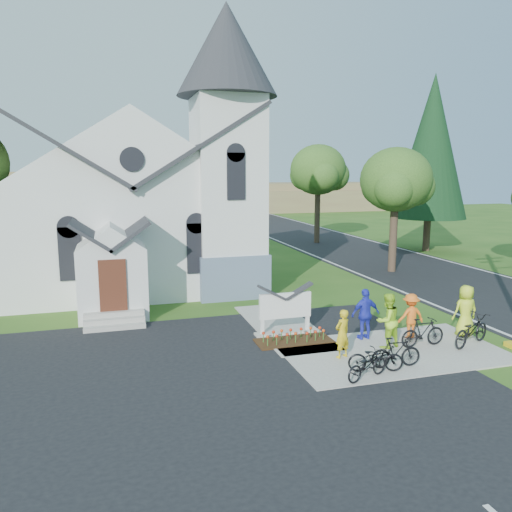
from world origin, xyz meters
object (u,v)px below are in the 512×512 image
object	(u,v)px
cyclist_1	(387,320)
bike_0	(367,365)
bike_2	(376,358)
bike_4	(471,330)
cyclist_2	(365,314)
bike_3	(423,332)
bike_1	(396,352)
church_sign	(285,306)
cyclist_4	(466,311)
cyclist_0	(342,334)
cyclist_3	(411,316)

from	to	relation	value
cyclist_1	bike_0	bearing A→B (deg)	34.01
bike_2	bike_4	xyz separation A→B (m)	(4.14, 1.06, 0.09)
cyclist_2	bike_2	size ratio (longest dim) A/B	1.11
cyclist_2	bike_4	bearing A→B (deg)	150.84
bike_2	bike_3	world-z (taller)	bike_3
bike_1	cyclist_2	bearing A→B (deg)	-3.27
church_sign	bike_2	bearing A→B (deg)	-71.88
bike_3	cyclist_4	distance (m)	2.17
bike_0	bike_4	bearing A→B (deg)	-93.12
bike_2	cyclist_0	bearing A→B (deg)	34.84
church_sign	cyclist_3	bearing A→B (deg)	-23.80
cyclist_0	bike_4	world-z (taller)	cyclist_0
cyclist_0	bike_3	size ratio (longest dim) A/B	0.95
bike_1	cyclist_4	distance (m)	4.31
bike_3	cyclist_0	bearing A→B (deg)	91.25
church_sign	cyclist_3	distance (m)	4.31
cyclist_3	bike_3	size ratio (longest dim) A/B	0.97
cyclist_0	bike_3	bearing A→B (deg)	162.37
cyclist_1	bike_1	bearing A→B (deg)	53.40
bike_2	bike_4	size ratio (longest dim) A/B	0.82
cyclist_0	bike_0	xyz separation A→B (m)	(-0.06, -1.67, -0.36)
church_sign	bike_2	xyz separation A→B (m)	(1.31, -4.00, -0.56)
bike_1	cyclist_4	bearing A→B (deg)	-59.43
cyclist_3	church_sign	bearing A→B (deg)	-23.39
bike_0	bike_3	bearing A→B (deg)	-79.84
cyclist_1	bike_2	bearing A→B (deg)	36.67
cyclist_1	cyclist_4	bearing A→B (deg)	170.12
bike_1	cyclist_3	xyz separation A→B (m)	(1.91, 2.17, 0.32)
cyclist_1	cyclist_4	world-z (taller)	cyclist_4
cyclist_0	cyclist_3	distance (m)	3.21
bike_1	cyclist_4	xyz separation A→B (m)	(3.87, 1.84, 0.44)
cyclist_3	cyclist_4	size ratio (longest dim) A/B	0.87
cyclist_1	bike_1	xyz separation A→B (m)	(-0.65, -1.59, -0.44)
bike_3	bike_2	bearing A→B (deg)	117.86
cyclist_1	bike_1	size ratio (longest dim) A/B	1.17
cyclist_2	church_sign	bearing A→B (deg)	-31.74
bike_1	bike_4	world-z (taller)	bike_4
cyclist_0	cyclist_3	size ratio (longest dim) A/B	0.98
cyclist_0	cyclist_1	size ratio (longest dim) A/B	0.85
bike_1	bike_3	world-z (taller)	bike_3
cyclist_1	bike_1	distance (m)	1.77
bike_0	cyclist_1	bearing A→B (deg)	-62.31
church_sign	cyclist_1	world-z (taller)	cyclist_1
cyclist_1	cyclist_2	size ratio (longest dim) A/B	1.03
cyclist_3	cyclist_4	bearing A→B (deg)	170.75
cyclist_2	bike_1	bearing A→B (deg)	79.64
bike_0	bike_1	bearing A→B (deg)	-88.35
cyclist_4	bike_0	bearing A→B (deg)	28.83
church_sign	bike_1	distance (m)	4.43
cyclist_0	bike_4	xyz separation A→B (m)	(4.57, -0.22, -0.25)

